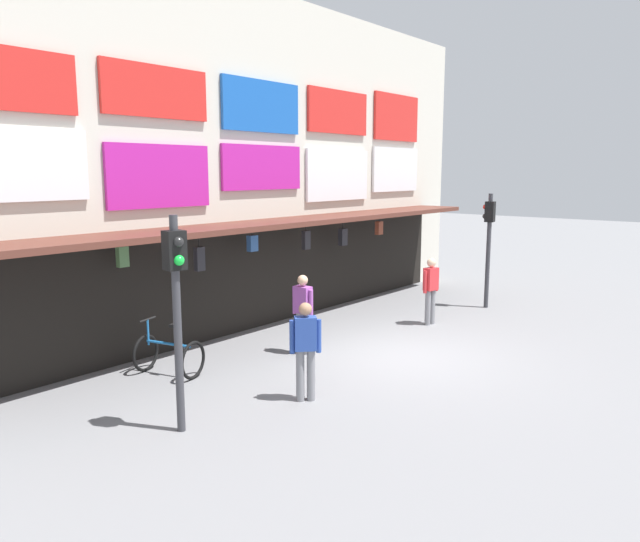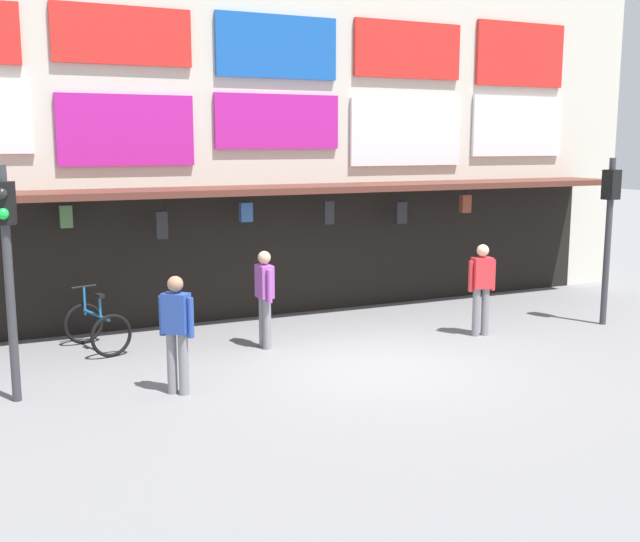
% 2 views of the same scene
% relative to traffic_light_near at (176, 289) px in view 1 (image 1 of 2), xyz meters
% --- Properties ---
extents(ground_plane, '(80.00, 80.00, 0.00)m').
position_rel_traffic_light_near_xyz_m(ground_plane, '(5.23, -0.52, -2.14)').
color(ground_plane, slate).
extents(shopfront, '(18.00, 2.60, 8.00)m').
position_rel_traffic_light_near_xyz_m(shopfront, '(5.23, 4.05, 1.82)').
color(shopfront, beige).
rests_on(shopfront, ground).
extents(traffic_light_near, '(0.32, 0.35, 3.20)m').
position_rel_traffic_light_near_xyz_m(traffic_light_near, '(0.00, 0.00, 0.00)').
color(traffic_light_near, '#38383D').
rests_on(traffic_light_near, ground).
extents(traffic_light_far, '(0.32, 0.35, 3.20)m').
position_rel_traffic_light_near_xyz_m(traffic_light_far, '(10.62, 0.02, 0.00)').
color(traffic_light_far, '#38383D').
rests_on(traffic_light_far, ground).
extents(bicycle_parked, '(1.00, 1.31, 1.05)m').
position_rel_traffic_light_near_xyz_m(bicycle_parked, '(1.41, 2.20, -1.75)').
color(bicycle_parked, black).
rests_on(bicycle_parked, ground).
extents(pedestrian_in_blue, '(0.23, 0.53, 1.68)m').
position_rel_traffic_light_near_xyz_m(pedestrian_in_blue, '(4.05, 1.15, -1.19)').
color(pedestrian_in_blue, gray).
rests_on(pedestrian_in_blue, ground).
extents(pedestrian_in_black, '(0.41, 0.41, 1.68)m').
position_rel_traffic_light_near_xyz_m(pedestrian_in_black, '(2.08, -0.63, -1.19)').
color(pedestrian_in_black, gray).
rests_on(pedestrian_in_black, ground).
extents(pedestrian_in_red, '(0.52, 0.28, 1.68)m').
position_rel_traffic_light_near_xyz_m(pedestrian_in_red, '(7.92, 0.29, -1.19)').
color(pedestrian_in_red, gray).
rests_on(pedestrian_in_red, ground).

